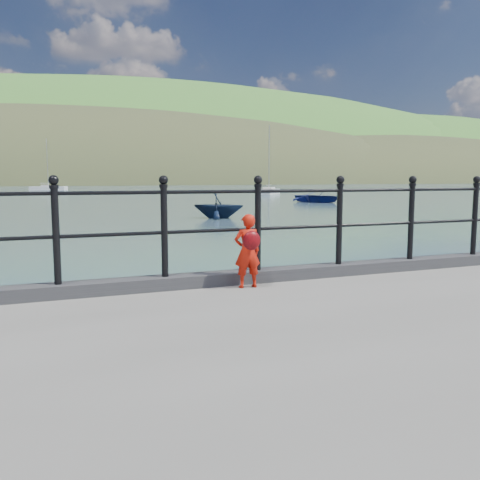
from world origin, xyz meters
name	(u,v)px	position (x,y,z in m)	size (l,w,h in m)	color
ground	(210,359)	(0.00, 0.00, 0.00)	(600.00, 600.00, 0.00)	#2D4251
kerb	(213,279)	(0.00, -0.15, 1.07)	(60.00, 0.30, 0.15)	#28282B
railing	(213,218)	(0.00, -0.15, 1.82)	(18.11, 0.11, 1.20)	black
far_shore	(131,230)	(38.34, 239.41, -22.57)	(830.00, 200.00, 156.00)	#333A21
child	(248,250)	(0.34, -0.45, 1.46)	(0.34, 0.30, 0.89)	red
launch_blue	(318,197)	(22.71, 36.21, 0.51)	(3.51, 4.92, 1.02)	#121A50
launch_navy	(218,205)	(7.62, 21.60, 0.76)	(2.47, 2.87, 1.51)	black
sailboat_far	(269,192)	(28.80, 60.54, 0.34)	(5.77, 6.74, 9.92)	silver
sailboat_deep	(48,188)	(-0.23, 98.27, 0.34)	(7.03, 4.46, 9.92)	white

